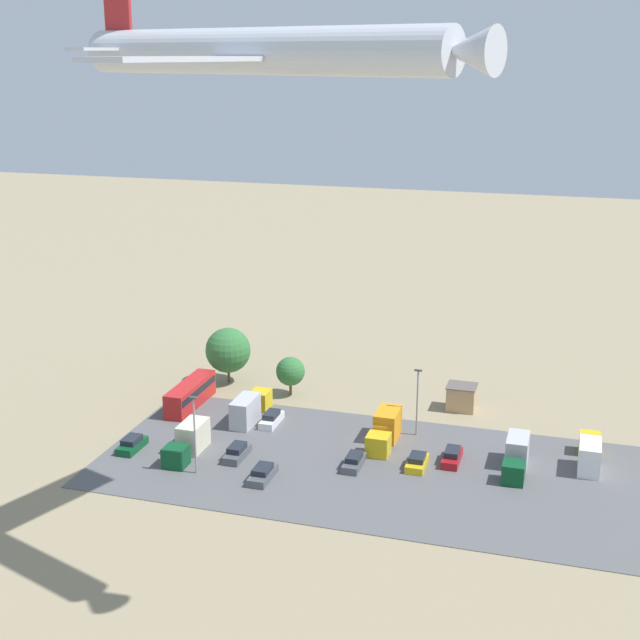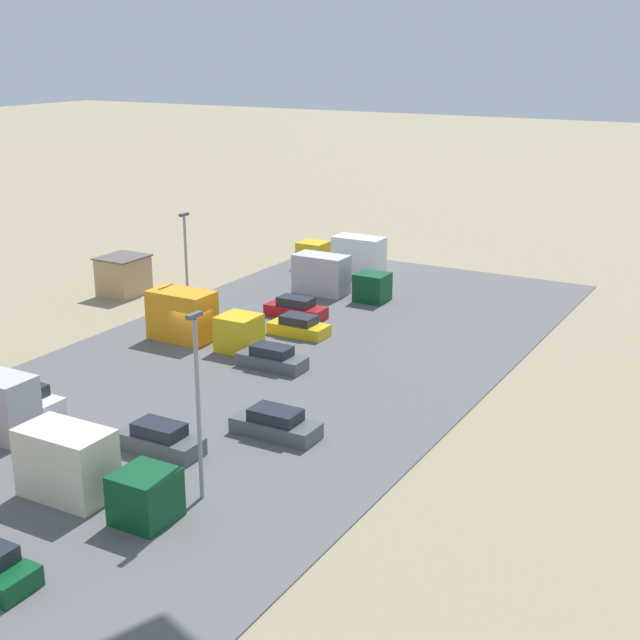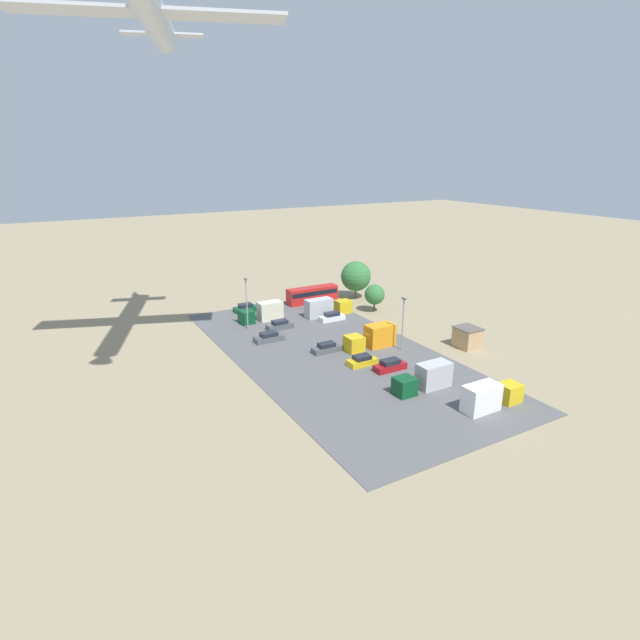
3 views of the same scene
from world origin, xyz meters
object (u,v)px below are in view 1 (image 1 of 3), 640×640
(bus, at_px, (190,393))
(airplane, at_px, (266,51))
(parked_truck_2, at_px, (188,442))
(parked_car_5, at_px, (237,452))
(shed_building, at_px, (461,397))
(parked_truck_1, at_px, (516,456))
(parked_car_3, at_px, (263,474))
(parked_truck_4, at_px, (385,430))
(parked_car_2, at_px, (452,457))
(parked_car_1, at_px, (417,462))
(parked_truck_3, at_px, (250,408))
(parked_car_0, at_px, (354,462))
(parked_car_6, at_px, (132,444))
(parked_car_4, at_px, (272,419))
(parked_truck_0, at_px, (589,453))

(bus, xyz_separation_m, airplane, (-23.19, 32.81, 42.27))
(parked_truck_2, bearing_deg, parked_car_5, -174.15)
(shed_building, bearing_deg, parked_truck_1, 117.83)
(parked_car_3, xyz_separation_m, parked_truck_4, (-10.47, -12.98, 0.98))
(parked_car_2, height_order, airplane, airplane)
(bus, height_order, parked_car_1, bus)
(parked_truck_3, bearing_deg, parked_truck_4, -5.88)
(parked_truck_1, bearing_deg, parked_car_1, 14.52)
(parked_truck_2, relative_size, parked_truck_4, 0.96)
(parked_truck_4, bearing_deg, parked_car_1, 132.53)
(parked_truck_3, distance_m, airplane, 54.31)
(parked_car_1, relative_size, parked_car_2, 0.91)
(parked_car_0, distance_m, parked_car_6, 25.84)
(parked_car_1, relative_size, parked_car_6, 0.96)
(shed_building, xyz_separation_m, parked_car_4, (21.67, 11.67, -0.91))
(bus, distance_m, parked_car_4, 12.35)
(shed_building, height_order, parked_car_0, shed_building)
(airplane, bearing_deg, parked_car_0, -164.82)
(parked_car_0, distance_m, parked_car_2, 11.07)
(parked_car_3, height_order, parked_truck_1, parked_truck_1)
(parked_truck_4, bearing_deg, parked_car_4, -5.20)
(parked_truck_4, bearing_deg, parked_truck_1, 170.45)
(parked_car_3, relative_size, parked_car_4, 1.00)
(parked_car_3, relative_size, parked_truck_1, 0.58)
(parked_car_1, bearing_deg, parked_truck_2, 9.25)
(parked_truck_0, relative_size, parked_truck_4, 0.99)
(shed_building, height_order, parked_car_3, shed_building)
(parked_car_1, bearing_deg, parked_truck_0, -162.24)
(airplane, bearing_deg, parked_truck_0, 157.52)
(parked_car_2, bearing_deg, parked_car_4, -10.52)
(parked_truck_3, distance_m, parked_truck_4, 17.74)
(parked_car_1, distance_m, parked_truck_3, 23.61)
(bus, height_order, parked_truck_4, parked_truck_4)
(parked_car_0, relative_size, parked_car_1, 1.06)
(parked_car_5, bearing_deg, parked_car_4, -92.71)
(bus, xyz_separation_m, parked_car_6, (0.87, 14.15, -1.07))
(parked_car_2, xyz_separation_m, parked_car_6, (35.85, 7.37, -0.02))
(parked_car_1, xyz_separation_m, parked_truck_2, (25.61, 4.17, 0.91))
(parked_car_0, xyz_separation_m, parked_truck_0, (-24.83, -7.78, 0.89))
(parked_car_3, bearing_deg, parked_car_2, 28.09)
(bus, relative_size, parked_car_1, 2.49)
(parked_car_1, height_order, parked_car_5, parked_car_5)
(parked_car_5, height_order, parked_truck_2, parked_truck_2)
(parked_car_5, relative_size, parked_truck_1, 0.56)
(parked_truck_0, bearing_deg, parked_truck_2, -167.15)
(parked_car_1, xyz_separation_m, parked_car_6, (32.34, 5.02, 0.04))
(shed_building, relative_size, parked_car_2, 0.80)
(shed_building, xyz_separation_m, parked_truck_4, (7.09, 13.00, 0.05))
(parked_car_0, bearing_deg, parked_car_3, -146.46)
(parked_car_1, height_order, parked_truck_0, parked_truck_0)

